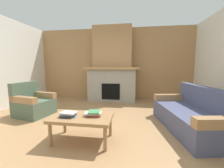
% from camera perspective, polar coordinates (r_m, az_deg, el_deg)
% --- Properties ---
extents(ground, '(9.00, 9.00, 0.00)m').
position_cam_1_polar(ground, '(2.99, -7.68, -17.82)').
color(ground, '#9E754C').
extents(wall_back_wood_panel, '(6.00, 0.12, 2.70)m').
position_cam_1_polar(wall_back_wood_panel, '(5.65, 0.71, 8.06)').
color(wall_back_wood_panel, '#A87A4C').
rests_on(wall_back_wood_panel, ground).
extents(fireplace, '(1.90, 0.82, 2.70)m').
position_cam_1_polar(fireplace, '(5.28, 0.14, 6.10)').
color(fireplace, gray).
rests_on(fireplace, ground).
extents(couch, '(1.15, 1.92, 0.85)m').
position_cam_1_polar(couch, '(3.30, 29.35, -10.95)').
color(couch, '#474C6B').
rests_on(couch, ground).
extents(armchair, '(0.89, 0.89, 0.85)m').
position_cam_1_polar(armchair, '(4.23, -29.05, -6.95)').
color(armchair, '#4C604C').
rests_on(armchair, ground).
extents(coffee_table, '(1.00, 0.60, 0.43)m').
position_cam_1_polar(coffee_table, '(2.50, -11.90, -13.68)').
color(coffee_table, '#997047').
rests_on(coffee_table, ground).
extents(book_stack_near_edge, '(0.27, 0.23, 0.07)m').
position_cam_1_polar(book_stack_near_edge, '(2.52, -17.19, -11.49)').
color(book_stack_near_edge, '#335699').
rests_on(book_stack_near_edge, coffee_table).
extents(book_stack_center, '(0.30, 0.24, 0.08)m').
position_cam_1_polar(book_stack_center, '(2.46, -7.38, -11.54)').
color(book_stack_center, '#B23833').
rests_on(book_stack_center, coffee_table).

